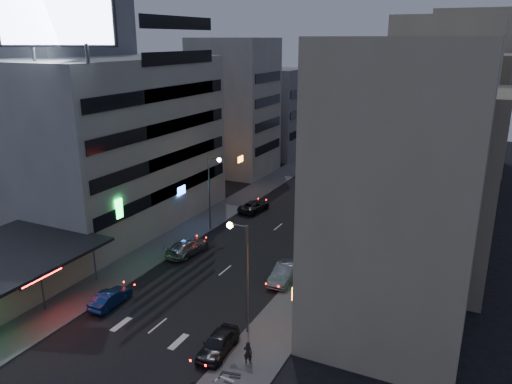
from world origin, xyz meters
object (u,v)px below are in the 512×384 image
Objects in this scene: road_car_silver at (187,247)px; parked_car_left at (254,206)px; person at (248,353)px; scooter_black_b at (242,366)px; parked_car_right_mid at (285,273)px; parked_car_right_near at (218,344)px; scooter_silver_b at (235,374)px; parked_car_right_far at (331,203)px; road_car_blue at (110,298)px.

parked_car_left is at bearing -86.57° from road_car_silver.
scooter_black_b is at bearing 85.98° from person.
scooter_black_b is at bearing -81.43° from parked_car_right_mid.
parked_car_left is (-10.27, 26.47, -0.06)m from parked_car_right_near.
parked_car_right_near is 2.68× the size of person.
parked_car_right_near is 0.89× the size of parked_car_left.
person is at bearing 140.19° from road_car_silver.
parked_car_right_mid reaches higher than scooter_silver_b.
parked_car_right_near is 11.38m from parked_car_right_mid.
road_car_silver is at bearing 126.36° from parked_car_right_near.
road_car_silver is at bearing 31.79° from scooter_black_b.
scooter_silver_b is (12.68, -28.60, -0.02)m from parked_car_left.
parked_car_left is 0.90× the size of parked_car_right_far.
parked_car_right_mid is at bearing -0.59° from scooter_black_b.
scooter_silver_b is (4.60, -33.45, -0.12)m from parked_car_right_far.
scooter_black_b is at bearing 121.29° from parked_car_left.
parked_car_left is 31.28m from scooter_silver_b.
scooter_black_b is (12.73, -27.85, 0.05)m from parked_car_left.
parked_car_right_mid is 13.00m from scooter_black_b.
scooter_black_b is (2.46, -12.77, -0.06)m from parked_car_right_mid.
parked_car_right_far is 2.73× the size of scooter_black_b.
person reaches higher than parked_car_right_mid.
road_car_silver is at bearing 95.38° from parked_car_left.
parked_car_left is at bearing -142.65° from parked_car_right_far.
person reaches higher than parked_car_left.
scooter_silver_b is (2.41, -2.13, -0.08)m from parked_car_right_near.
person is (12.60, -26.73, 0.25)m from parked_car_left.
person is (2.33, -0.26, 0.19)m from parked_car_right_near.
parked_car_right_near is 2.19× the size of scooter_black_b.
person is at bearing -4.62° from scooter_black_b.
parked_car_right_far is at bearing -142.32° from parked_car_left.
parked_car_right_mid is 18.25m from parked_car_left.
parked_car_right_mid is 10.66m from road_car_silver.
scooter_black_b is at bearing -0.33° from scooter_silver_b.
scooter_silver_b is (-0.05, -0.75, -0.07)m from scooter_black_b.
parked_car_right_mid is 13.73m from scooter_silver_b.
scooter_black_b is (0.14, -1.12, -0.20)m from person.
road_car_blue is 13.56m from scooter_silver_b.
parked_car_left reaches higher than road_car_blue.
parked_car_left is 24.77m from road_car_blue.
parked_car_right_near is at bearing 168.57° from road_car_blue.
road_car_silver is 3.02× the size of scooter_silver_b.
parked_car_left is at bearing -75.67° from person.
parked_car_right_near is 16.37m from road_car_silver.
parked_car_right_near is 31.39m from parked_car_right_far.
person reaches higher than road_car_silver.
scooter_black_b is at bearing -75.51° from parked_car_right_far.
parked_car_left is 2.45× the size of scooter_black_b.
person is at bearing -75.47° from parked_car_right_far.
parked_car_left is 13.99m from road_car_silver.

